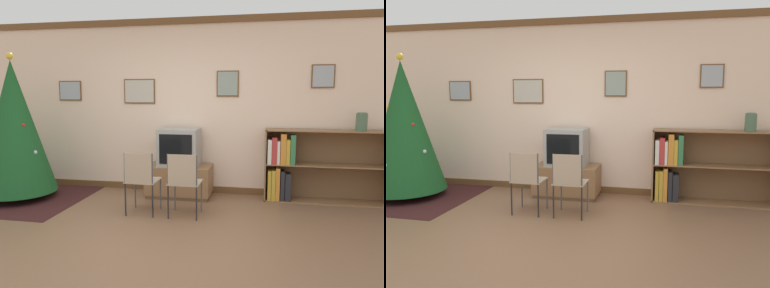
% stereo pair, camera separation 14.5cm
% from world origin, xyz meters
% --- Properties ---
extents(ground_plane, '(24.00, 24.00, 0.00)m').
position_xyz_m(ground_plane, '(0.00, 0.00, 0.00)').
color(ground_plane, brown).
extents(wall_back, '(9.00, 0.11, 2.70)m').
position_xyz_m(wall_back, '(-0.00, 2.36, 1.35)').
color(wall_back, beige).
rests_on(wall_back, ground_plane).
extents(area_rug, '(1.99, 1.84, 0.01)m').
position_xyz_m(area_rug, '(-2.39, 1.44, 0.00)').
color(area_rug, '#381919').
rests_on(area_rug, ground_plane).
extents(christmas_tree, '(1.14, 1.14, 2.13)m').
position_xyz_m(christmas_tree, '(-2.39, 1.44, 1.07)').
color(christmas_tree, maroon).
rests_on(christmas_tree, area_rug).
extents(tv_console, '(0.96, 0.55, 0.48)m').
position_xyz_m(tv_console, '(-0.04, 2.02, 0.24)').
color(tv_console, brown).
rests_on(tv_console, ground_plane).
extents(television, '(0.59, 0.49, 0.56)m').
position_xyz_m(television, '(-0.04, 2.01, 0.76)').
color(television, '#9E9E99').
rests_on(television, tv_console).
extents(folding_chair_left, '(0.40, 0.40, 0.82)m').
position_xyz_m(folding_chair_left, '(-0.32, 1.06, 0.47)').
color(folding_chair_left, tan).
rests_on(folding_chair_left, ground_plane).
extents(folding_chair_right, '(0.40, 0.40, 0.82)m').
position_xyz_m(folding_chair_right, '(0.24, 1.06, 0.47)').
color(folding_chair_right, tan).
rests_on(folding_chair_right, ground_plane).
extents(bookshelf, '(1.73, 0.36, 1.04)m').
position_xyz_m(bookshelf, '(1.78, 2.12, 0.51)').
color(bookshelf, olive).
rests_on(bookshelf, ground_plane).
extents(vase, '(0.15, 0.15, 0.26)m').
position_xyz_m(vase, '(2.52, 2.08, 1.17)').
color(vase, '#47664C').
rests_on(vase, bookshelf).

